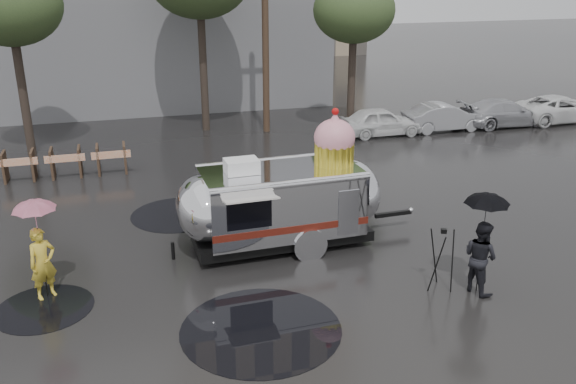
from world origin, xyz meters
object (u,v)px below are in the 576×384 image
object	(u,v)px
airstream_trailer	(284,199)
person_left	(43,263)
person_right	(480,257)
tripod	(442,254)

from	to	relation	value
airstream_trailer	person_left	size ratio (longest dim) A/B	4.10
person_right	tripod	world-z (taller)	person_right
person_left	person_right	bearing A→B (deg)	-45.31
airstream_trailer	person_right	size ratio (longest dim) A/B	3.98
airstream_trailer	tripod	bearing A→B (deg)	-51.32
person_left	person_right	xyz separation A→B (m)	(9.22, -2.33, 0.02)
person_right	airstream_trailer	bearing A→B (deg)	28.37
person_right	tripod	bearing A→B (deg)	50.42
person_left	tripod	distance (m)	8.69
person_left	person_right	world-z (taller)	person_right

